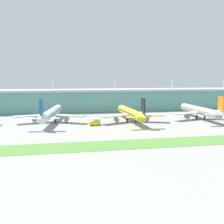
% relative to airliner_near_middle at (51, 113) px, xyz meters
% --- Properties ---
extents(ground_plane, '(600.00, 600.00, 0.00)m').
position_rel_airliner_near_middle_xyz_m(ground_plane, '(56.42, -41.39, -6.46)').
color(ground_plane, gray).
extents(terminal_building, '(288.00, 34.00, 29.32)m').
position_rel_airliner_near_middle_xyz_m(terminal_building, '(56.42, 59.01, 3.91)').
color(terminal_building, '#5B9E93').
rests_on(terminal_building, ground).
extents(airliner_near_middle, '(48.24, 69.91, 18.90)m').
position_rel_airliner_near_middle_xyz_m(airliner_near_middle, '(0.00, 0.00, 0.00)').
color(airliner_near_middle, white).
rests_on(airliner_near_middle, ground).
extents(airliner_center, '(48.80, 61.91, 18.90)m').
position_rel_airliner_near_middle_xyz_m(airliner_center, '(54.62, -9.18, -0.01)').
color(airliner_center, yellow).
rests_on(airliner_center, ground).
extents(airliner_far_middle, '(48.73, 65.64, 18.90)m').
position_rel_airliner_near_middle_xyz_m(airliner_far_middle, '(108.74, -6.54, -0.00)').
color(airliner_far_middle, '#ADB2BC').
rests_on(airliner_far_middle, ground).
extents(taxiway_stripe_west, '(28.00, 0.70, 0.04)m').
position_rel_airliner_near_middle_xyz_m(taxiway_stripe_west, '(-14.58, -43.27, -6.44)').
color(taxiway_stripe_west, yellow).
rests_on(taxiway_stripe_west, ground).
extents(taxiway_stripe_mid_west, '(28.00, 0.70, 0.04)m').
position_rel_airliner_near_middle_xyz_m(taxiway_stripe_mid_west, '(19.42, -43.27, -6.44)').
color(taxiway_stripe_mid_west, yellow).
rests_on(taxiway_stripe_mid_west, ground).
extents(taxiway_stripe_centre, '(28.00, 0.70, 0.04)m').
position_rel_airliner_near_middle_xyz_m(taxiway_stripe_centre, '(53.42, -43.27, -6.44)').
color(taxiway_stripe_centre, yellow).
rests_on(taxiway_stripe_centre, ground).
extents(taxiway_stripe_mid_east, '(28.00, 0.70, 0.04)m').
position_rel_airliner_near_middle_xyz_m(taxiway_stripe_mid_east, '(87.42, -43.27, -6.44)').
color(taxiway_stripe_mid_east, yellow).
rests_on(taxiway_stripe_mid_east, ground).
extents(grass_verge, '(300.00, 18.00, 0.10)m').
position_rel_airliner_near_middle_xyz_m(grass_verge, '(56.42, -69.94, -6.41)').
color(grass_verge, '#518438').
rests_on(grass_verge, ground).
extents(fuel_truck, '(7.53, 3.77, 4.95)m').
position_rel_airliner_near_middle_xyz_m(fuel_truck, '(28.26, -18.37, -4.19)').
color(fuel_truck, gold).
rests_on(fuel_truck, ground).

